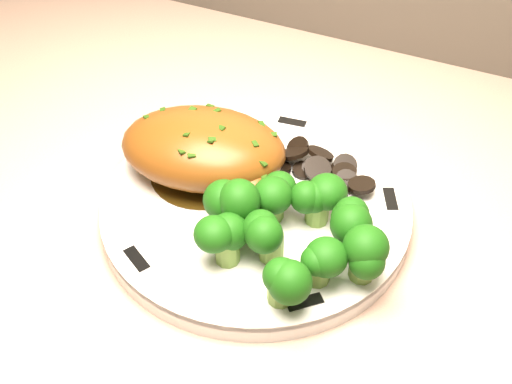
% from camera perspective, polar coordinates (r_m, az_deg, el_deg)
% --- Properties ---
extents(plate, '(0.33, 0.33, 0.02)m').
position_cam_1_polar(plate, '(0.61, 0.00, -1.36)').
color(plate, silver).
rests_on(plate, counter).
extents(rim_accent_0, '(0.03, 0.01, 0.00)m').
position_cam_1_polar(rim_accent_0, '(0.69, 3.24, 6.21)').
color(rim_accent_0, black).
rests_on(rim_accent_0, plate).
extents(rim_accent_1, '(0.02, 0.03, 0.00)m').
position_cam_1_polar(rim_accent_1, '(0.66, -8.85, 3.78)').
color(rim_accent_1, black).
rests_on(rim_accent_1, plate).
extents(rim_accent_2, '(0.03, 0.02, 0.00)m').
position_cam_1_polar(rim_accent_2, '(0.56, -10.57, -5.89)').
color(rim_accent_2, black).
rests_on(rim_accent_2, plate).
extents(rim_accent_3, '(0.03, 0.03, 0.00)m').
position_cam_1_polar(rim_accent_3, '(0.52, 4.35, -9.76)').
color(rim_accent_3, black).
rests_on(rim_accent_3, plate).
extents(rim_accent_4, '(0.02, 0.03, 0.00)m').
position_cam_1_polar(rim_accent_4, '(0.61, 11.85, -0.63)').
color(rim_accent_4, black).
rests_on(rim_accent_4, plate).
extents(gravy_pool, '(0.11, 0.11, 0.00)m').
position_cam_1_polar(gravy_pool, '(0.63, -4.57, 1.76)').
color(gravy_pool, '#352509').
rests_on(gravy_pool, plate).
extents(chicken_breast, '(0.18, 0.14, 0.06)m').
position_cam_1_polar(chicken_breast, '(0.61, -4.30, 3.58)').
color(chicken_breast, brown).
rests_on(chicken_breast, plate).
extents(mushroom_pile, '(0.10, 0.08, 0.03)m').
position_cam_1_polar(mushroom_pile, '(0.61, 5.90, 1.02)').
color(mushroom_pile, black).
rests_on(mushroom_pile, plate).
extents(broccoli_florets, '(0.15, 0.13, 0.05)m').
position_cam_1_polar(broccoli_florets, '(0.53, 3.29, -3.46)').
color(broccoli_florets, olive).
rests_on(broccoli_florets, plate).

